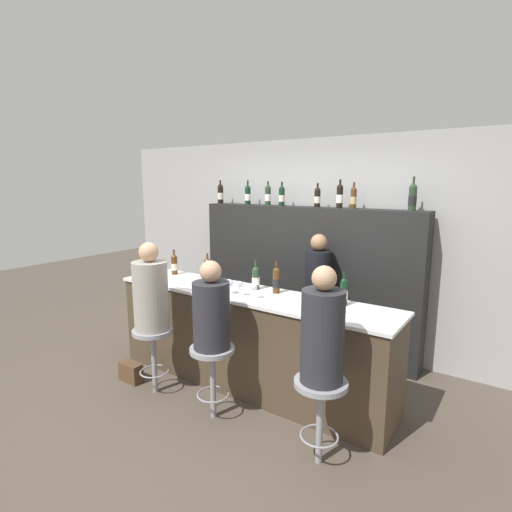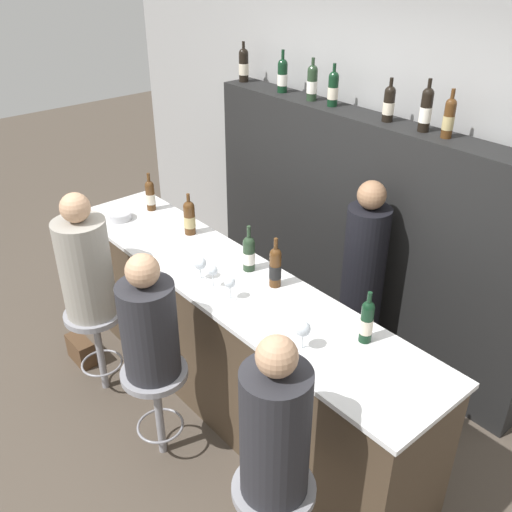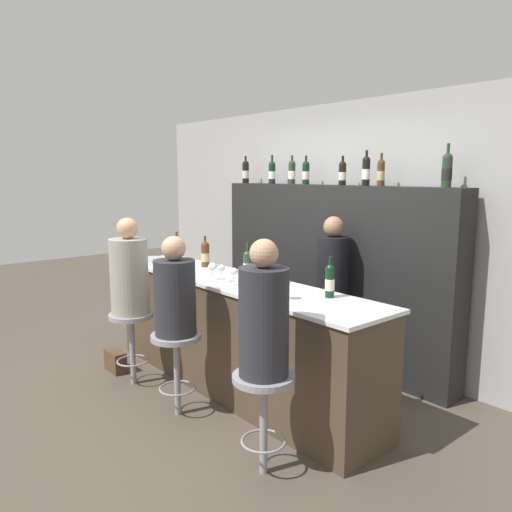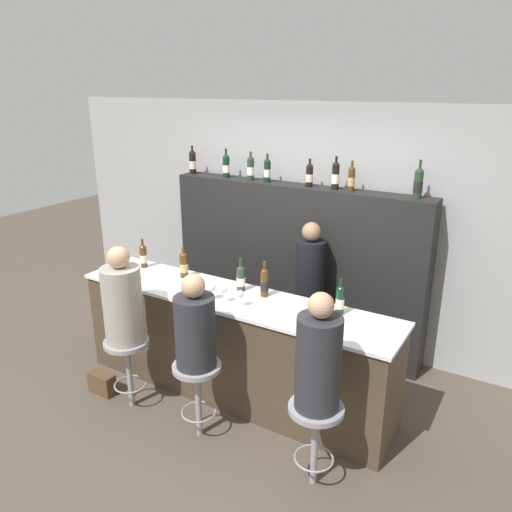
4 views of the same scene
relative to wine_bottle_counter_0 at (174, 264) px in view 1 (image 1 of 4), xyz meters
name	(u,v)px [view 1 (image 1 of 4)]	position (x,y,z in m)	size (l,w,h in m)	color
ground_plane	(229,397)	(1.18, -0.45, -1.11)	(16.00, 16.00, 0.00)	#4C4238
wall_back	(314,244)	(1.18, 1.29, 0.19)	(6.40, 0.05, 2.60)	#9E9E9E
bar_counter	(247,339)	(1.18, -0.15, -0.62)	(3.05, 0.64, 0.99)	#473828
back_bar_cabinet	(304,278)	(1.18, 1.06, -0.22)	(2.86, 0.28, 1.78)	black
wine_bottle_counter_0	(174,264)	(0.00, 0.00, 0.00)	(0.07, 0.07, 0.30)	#4C2D14
wine_bottle_counter_1	(208,269)	(0.52, 0.00, 0.00)	(0.08, 0.08, 0.31)	#4C2D14
wine_bottle_counter_2	(255,278)	(1.17, 0.00, 0.00)	(0.08, 0.08, 0.31)	#233823
wine_bottle_counter_3	(276,280)	(1.42, 0.00, 0.01)	(0.07, 0.07, 0.32)	#4C2D14
wine_bottle_counter_4	(344,291)	(2.13, 0.00, 0.00)	(0.07, 0.07, 0.30)	black
wine_bottle_backbar_0	(220,194)	(-0.16, 1.06, 0.80)	(0.08, 0.08, 0.32)	black
wine_bottle_backbar_1	(248,195)	(0.31, 1.06, 0.79)	(0.08, 0.08, 0.32)	black
wine_bottle_backbar_2	(268,195)	(0.63, 1.06, 0.79)	(0.08, 0.08, 0.30)	#233823
wine_bottle_backbar_3	(282,196)	(0.83, 1.06, 0.79)	(0.07, 0.07, 0.30)	black
wine_bottle_backbar_4	(317,197)	(1.32, 1.06, 0.78)	(0.07, 0.07, 0.28)	black
wine_bottle_backbar_5	(340,196)	(1.60, 1.06, 0.80)	(0.07, 0.07, 0.32)	black
wine_bottle_backbar_6	(353,198)	(1.77, 1.06, 0.79)	(0.07, 0.07, 0.29)	#4C2D14
wine_bottle_backbar_7	(413,197)	(2.40, 1.06, 0.81)	(0.08, 0.08, 0.35)	#233823
wine_glass_0	(229,284)	(1.07, -0.30, -0.02)	(0.08, 0.08, 0.15)	silver
wine_glass_1	(240,285)	(1.20, -0.30, -0.01)	(0.06, 0.06, 0.15)	silver
wine_glass_2	(254,288)	(1.36, -0.30, -0.02)	(0.07, 0.07, 0.15)	silver
wine_glass_3	(312,297)	(1.96, -0.30, 0.00)	(0.08, 0.08, 0.17)	silver
metal_bowl	(156,276)	(-0.01, -0.27, -0.09)	(0.18, 0.18, 0.05)	#B7B7BC
bar_stool_left	(153,343)	(0.50, -0.79, -0.59)	(0.39, 0.39, 0.66)	gray
guest_seated_left	(151,293)	(0.50, -0.79, -0.08)	(0.33, 0.33, 0.86)	gray
bar_stool_middle	(212,362)	(1.27, -0.79, -0.59)	(0.39, 0.39, 0.66)	gray
guest_seated_middle	(211,311)	(1.27, -0.79, -0.12)	(0.32, 0.32, 0.77)	#28282D
bar_stool_right	(320,398)	(2.30, -0.79, -0.59)	(0.39, 0.39, 0.66)	gray
guest_seated_right	(322,332)	(2.30, -0.79, -0.08)	(0.31, 0.31, 0.85)	#28282D
bartender	(317,304)	(1.52, 0.72, -0.41)	(0.29, 0.29, 1.51)	black
handbag	(131,372)	(0.12, -0.79, -1.01)	(0.26, 0.12, 0.20)	#513823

